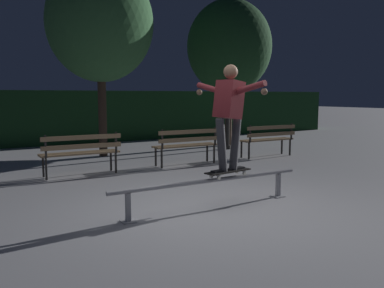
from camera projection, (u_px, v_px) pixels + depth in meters
ground_plane at (213, 209)px, 5.89m from camera, size 90.00×90.00×0.00m
hedge_backdrop at (59, 117)px, 13.84m from camera, size 24.00×1.20×1.80m
grind_rail at (211, 185)px, 5.89m from camera, size 3.16×0.18×0.44m
skateboard at (228, 172)px, 6.02m from camera, size 0.80×0.32×0.09m
skateboarder at (229, 108)px, 5.91m from camera, size 0.63×1.39×1.56m
park_bench_left_center at (81, 150)px, 8.23m from camera, size 1.61×0.44×0.88m
park_bench_right_center at (187, 143)px, 9.51m from camera, size 1.61×0.44×0.88m
park_bench_rightmost at (268, 137)px, 10.78m from camera, size 1.61×0.44×0.88m
tree_behind_benches at (100, 23)px, 10.61m from camera, size 2.79×2.79×5.05m
tree_far_right at (229, 47)px, 13.07m from camera, size 2.72×2.72×4.70m
lamp_post_right at (228, 67)px, 12.17m from camera, size 0.32×0.32×3.90m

